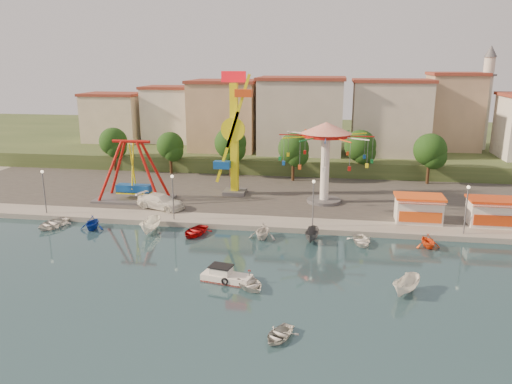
% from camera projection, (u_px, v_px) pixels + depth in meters
% --- Properties ---
extents(ground, '(200.00, 200.00, 0.00)m').
position_uv_depth(ground, '(215.00, 274.00, 44.36)').
color(ground, '#15353C').
rests_on(ground, ground).
extents(quay_deck, '(200.00, 100.00, 0.60)m').
position_uv_depth(quay_deck, '(285.00, 151.00, 103.50)').
color(quay_deck, '#9E998E').
rests_on(quay_deck, ground).
extents(asphalt_pad, '(90.00, 28.00, 0.01)m').
position_uv_depth(asphalt_pad, '(263.00, 186.00, 72.86)').
color(asphalt_pad, '#4C4944').
rests_on(asphalt_pad, quay_deck).
extents(hill_terrace, '(200.00, 60.00, 3.00)m').
position_uv_depth(hill_terrace, '(287.00, 141.00, 107.97)').
color(hill_terrace, '#384C26').
rests_on(hill_terrace, ground).
extents(pirate_ship_ride, '(10.00, 5.00, 8.00)m').
position_uv_depth(pirate_ship_ride, '(133.00, 172.00, 64.82)').
color(pirate_ship_ride, '#59595E').
rests_on(pirate_ship_ride, quay_deck).
extents(kamikaze_tower, '(4.21, 3.10, 16.50)m').
position_uv_depth(kamikaze_tower, '(235.00, 137.00, 66.64)').
color(kamikaze_tower, '#59595E').
rests_on(kamikaze_tower, quay_deck).
extents(wave_swinger, '(11.60, 11.60, 10.40)m').
position_uv_depth(wave_swinger, '(326.00, 144.00, 62.90)').
color(wave_swinger, '#59595E').
rests_on(wave_swinger, quay_deck).
extents(booth_left, '(5.40, 3.78, 3.08)m').
position_uv_depth(booth_left, '(419.00, 209.00, 56.57)').
color(booth_left, white).
rests_on(booth_left, quay_deck).
extents(booth_mid, '(5.40, 3.78, 3.08)m').
position_uv_depth(booth_mid, '(492.00, 212.00, 55.38)').
color(booth_mid, white).
rests_on(booth_mid, quay_deck).
extents(lamp_post_0, '(0.14, 0.14, 5.00)m').
position_uv_depth(lamp_post_0, '(44.00, 193.00, 59.61)').
color(lamp_post_0, '#59595E').
rests_on(lamp_post_0, quay_deck).
extents(lamp_post_1, '(0.14, 0.14, 5.00)m').
position_uv_depth(lamp_post_1, '(173.00, 198.00, 57.19)').
color(lamp_post_1, '#59595E').
rests_on(lamp_post_1, quay_deck).
extents(lamp_post_2, '(0.14, 0.14, 5.00)m').
position_uv_depth(lamp_post_2, '(313.00, 205.00, 54.78)').
color(lamp_post_2, '#59595E').
rests_on(lamp_post_2, quay_deck).
extents(lamp_post_3, '(0.14, 0.14, 5.00)m').
position_uv_depth(lamp_post_3, '(466.00, 211.00, 52.37)').
color(lamp_post_3, '#59595E').
rests_on(lamp_post_3, quay_deck).
extents(tree_0, '(4.60, 4.60, 7.19)m').
position_uv_depth(tree_0, '(113.00, 142.00, 82.20)').
color(tree_0, '#382314').
rests_on(tree_0, quay_deck).
extents(tree_1, '(4.35, 4.35, 6.80)m').
position_uv_depth(tree_1, '(170.00, 146.00, 80.06)').
color(tree_1, '#382314').
rests_on(tree_1, quay_deck).
extents(tree_2, '(5.02, 5.02, 7.85)m').
position_uv_depth(tree_2, '(231.00, 143.00, 77.96)').
color(tree_2, '#382314').
rests_on(tree_2, quay_deck).
extents(tree_3, '(4.68, 4.68, 7.32)m').
position_uv_depth(tree_3, '(293.00, 149.00, 75.16)').
color(tree_3, '#382314').
rests_on(tree_3, quay_deck).
extents(tree_4, '(4.86, 4.86, 7.60)m').
position_uv_depth(tree_4, '(360.00, 146.00, 76.46)').
color(tree_4, '#382314').
rests_on(tree_4, quay_deck).
extents(tree_5, '(4.83, 4.83, 7.54)m').
position_uv_depth(tree_5, '(430.00, 150.00, 73.22)').
color(tree_5, '#382314').
rests_on(tree_5, quay_deck).
extents(building_0, '(9.26, 9.53, 11.87)m').
position_uv_depth(building_0, '(95.00, 114.00, 91.11)').
color(building_0, beige).
rests_on(building_0, hill_terrace).
extents(building_1, '(12.33, 9.01, 8.63)m').
position_uv_depth(building_1, '(168.00, 121.00, 94.78)').
color(building_1, silver).
rests_on(building_1, hill_terrace).
extents(building_2, '(11.95, 9.28, 11.23)m').
position_uv_depth(building_2, '(237.00, 115.00, 93.02)').
color(building_2, tan).
rests_on(building_2, hill_terrace).
extents(building_3, '(12.59, 10.50, 9.20)m').
position_uv_depth(building_3, '(310.00, 124.00, 88.19)').
color(building_3, beige).
rests_on(building_3, hill_terrace).
extents(building_4, '(10.75, 9.23, 9.24)m').
position_uv_depth(building_4, '(386.00, 123.00, 89.40)').
color(building_4, beige).
rests_on(building_4, hill_terrace).
extents(building_5, '(12.77, 10.96, 11.21)m').
position_uv_depth(building_5, '(467.00, 120.00, 85.35)').
color(building_5, tan).
rests_on(building_5, hill_terrace).
extents(minaret, '(2.80, 2.80, 18.00)m').
position_uv_depth(minaret, '(486.00, 95.00, 87.30)').
color(minaret, silver).
rests_on(minaret, hill_terrace).
extents(cabin_motorboat, '(4.53, 2.46, 1.51)m').
position_uv_depth(cabin_motorboat, '(226.00, 277.00, 42.89)').
color(cabin_motorboat, white).
rests_on(cabin_motorboat, ground).
extents(rowboat_a, '(4.44, 4.58, 0.77)m').
position_uv_depth(rowboat_a, '(249.00, 283.00, 41.73)').
color(rowboat_a, silver).
rests_on(rowboat_a, ground).
extents(rowboat_b, '(3.11, 3.57, 0.62)m').
position_uv_depth(rowboat_b, '(279.00, 335.00, 34.03)').
color(rowboat_b, beige).
rests_on(rowboat_b, ground).
extents(skiff, '(3.19, 3.96, 1.46)m').
position_uv_depth(skiff, '(406.00, 286.00, 40.43)').
color(skiff, white).
rests_on(skiff, ground).
extents(van, '(6.71, 4.33, 1.81)m').
position_uv_depth(van, '(161.00, 201.00, 61.82)').
color(van, white).
rests_on(van, quay_deck).
extents(moored_boat_0, '(3.99, 4.84, 0.87)m').
position_uv_depth(moored_boat_0, '(52.00, 223.00, 56.84)').
color(moored_boat_0, silver).
rests_on(moored_boat_0, ground).
extents(moored_boat_1, '(2.91, 3.29, 1.61)m').
position_uv_depth(moored_boat_1, '(92.00, 223.00, 56.01)').
color(moored_boat_1, '#12359F').
rests_on(moored_boat_1, ground).
extents(moored_boat_2, '(1.67, 4.25, 1.63)m').
position_uv_depth(moored_boat_2, '(151.00, 225.00, 54.97)').
color(moored_boat_2, white).
rests_on(moored_boat_2, ground).
extents(moored_boat_3, '(3.81, 4.62, 0.83)m').
position_uv_depth(moored_boat_3, '(195.00, 231.00, 54.31)').
color(moored_boat_3, '#AD0D10').
rests_on(moored_boat_3, ground).
extents(moored_boat_4, '(3.14, 3.55, 1.74)m').
position_uv_depth(moored_boat_4, '(263.00, 231.00, 53.07)').
color(moored_boat_4, silver).
rests_on(moored_boat_4, ground).
extents(moored_boat_5, '(1.68, 3.65, 1.36)m').
position_uv_depth(moored_boat_5, '(312.00, 235.00, 52.32)').
color(moored_boat_5, '#4F4F53').
rests_on(moored_boat_5, ground).
extents(moored_boat_6, '(3.15, 3.98, 0.74)m').
position_uv_depth(moored_boat_6, '(361.00, 241.00, 51.64)').
color(moored_boat_6, white).
rests_on(moored_boat_6, ground).
extents(moored_boat_7, '(3.00, 3.28, 1.46)m').
position_uv_depth(moored_boat_7, '(428.00, 241.00, 50.54)').
color(moored_boat_7, '#F34B15').
rests_on(moored_boat_7, ground).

